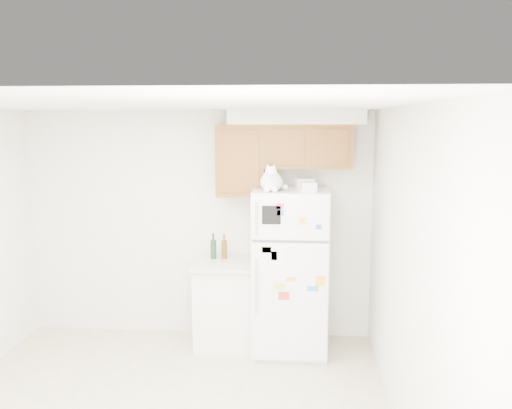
# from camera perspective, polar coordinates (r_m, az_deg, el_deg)

# --- Properties ---
(room_shell) EXTENTS (3.84, 4.04, 2.52)m
(room_shell) POSITION_cam_1_polar(r_m,az_deg,el_deg) (4.25, -8.82, -0.96)
(room_shell) COLOR silver
(room_shell) RESTS_ON ground_plane
(refrigerator) EXTENTS (0.76, 0.78, 1.70)m
(refrigerator) POSITION_cam_1_polar(r_m,az_deg,el_deg) (5.65, 3.61, -6.98)
(refrigerator) COLOR white
(refrigerator) RESTS_ON ground_plane
(base_counter) EXTENTS (0.64, 0.64, 0.92)m
(base_counter) POSITION_cam_1_polar(r_m,az_deg,el_deg) (5.88, -3.27, -10.30)
(base_counter) COLOR white
(base_counter) RESTS_ON ground_plane
(cat) EXTENTS (0.27, 0.40, 0.28)m
(cat) POSITION_cam_1_polar(r_m,az_deg,el_deg) (5.30, 1.65, 2.52)
(cat) COLOR white
(cat) RESTS_ON refrigerator
(storage_box_back) EXTENTS (0.21, 0.17, 0.10)m
(storage_box_back) POSITION_cam_1_polar(r_m,az_deg,el_deg) (5.60, 5.11, 2.26)
(storage_box_back) COLOR white
(storage_box_back) RESTS_ON refrigerator
(storage_box_front) EXTENTS (0.17, 0.13, 0.09)m
(storage_box_front) POSITION_cam_1_polar(r_m,az_deg,el_deg) (5.31, 5.55, 1.84)
(storage_box_front) COLOR white
(storage_box_front) RESTS_ON refrigerator
(bottle_green) EXTENTS (0.06, 0.06, 0.27)m
(bottle_green) POSITION_cam_1_polar(r_m,az_deg,el_deg) (5.83, -4.51, -4.38)
(bottle_green) COLOR #19381E
(bottle_green) RESTS_ON base_counter
(bottle_amber) EXTENTS (0.06, 0.06, 0.27)m
(bottle_amber) POSITION_cam_1_polar(r_m,az_deg,el_deg) (5.82, -3.37, -4.43)
(bottle_amber) COLOR #593814
(bottle_amber) RESTS_ON base_counter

